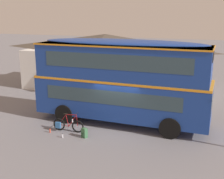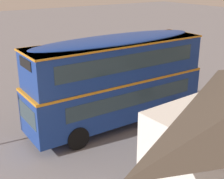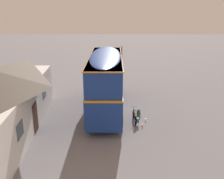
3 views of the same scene
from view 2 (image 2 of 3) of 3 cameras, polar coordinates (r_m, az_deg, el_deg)
name	(u,v)px [view 2 (image 2 of 3)]	position (r m, az deg, el deg)	size (l,w,h in m)	color
ground_plane	(107,119)	(17.70, -0.83, -5.37)	(120.00, 120.00, 0.00)	slate
double_decker_bus	(117,77)	(16.23, 0.93, 2.26)	(9.81, 2.69, 4.79)	black
touring_bicycle	(126,96)	(19.96, 2.57, -1.17)	(1.77, 0.54, 1.05)	black
backpack_on_ground	(107,99)	(19.65, -0.95, -1.81)	(0.35, 0.33, 0.53)	#386642
water_bottle_red_squeeze	(131,95)	(20.85, 3.50, -1.01)	(0.07, 0.07, 0.24)	#D84C33
water_bottle_clear_plastic	(116,96)	(20.58, 0.80, -1.29)	(0.07, 0.07, 0.22)	silver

